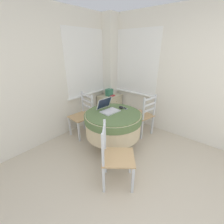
% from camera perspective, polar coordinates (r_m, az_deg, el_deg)
% --- Properties ---
extents(corner_room_shell, '(4.51, 4.51, 2.55)m').
position_cam_1_polar(corner_room_shell, '(2.89, 1.04, 12.58)').
color(corner_room_shell, white).
rests_on(corner_room_shell, ground_plane).
extents(round_dining_table, '(1.04, 1.04, 0.74)m').
position_cam_1_polar(round_dining_table, '(2.77, 0.39, -3.96)').
color(round_dining_table, '#4C3D2D').
rests_on(round_dining_table, ground_plane).
extents(laptop, '(0.36, 0.35, 0.24)m').
position_cam_1_polar(laptop, '(2.76, -1.52, 1.37)').
color(laptop, silver).
rests_on(laptop, round_dining_table).
extents(computer_mouse, '(0.06, 0.10, 0.05)m').
position_cam_1_polar(computer_mouse, '(2.88, 3.51, 1.79)').
color(computer_mouse, black).
rests_on(computer_mouse, round_dining_table).
extents(cell_phone, '(0.08, 0.12, 0.01)m').
position_cam_1_polar(cell_phone, '(2.89, 4.97, 1.42)').
color(cell_phone, '#B2B7BC').
rests_on(cell_phone, round_dining_table).
extents(dining_chair_near_back_window, '(0.47, 0.44, 0.93)m').
position_cam_1_polar(dining_chair_near_back_window, '(3.32, -11.09, -1.36)').
color(dining_chair_near_back_window, tan).
rests_on(dining_chair_near_back_window, ground_plane).
extents(dining_chair_near_right_window, '(0.49, 0.51, 0.93)m').
position_cam_1_polar(dining_chair_near_right_window, '(3.34, 11.72, -1.30)').
color(dining_chair_near_right_window, tan).
rests_on(dining_chair_near_right_window, ground_plane).
extents(dining_chair_camera_near, '(0.59, 0.59, 0.93)m').
position_cam_1_polar(dining_chair_camera_near, '(2.14, 1.09, -16.73)').
color(dining_chair_camera_near, tan).
rests_on(dining_chair_camera_near, ground_plane).
extents(corner_cabinet, '(0.55, 0.47, 0.65)m').
position_cam_1_polar(corner_cabinet, '(4.08, -0.82, 2.04)').
color(corner_cabinet, beige).
rests_on(corner_cabinet, ground_plane).
extents(storage_box, '(0.16, 0.14, 0.18)m').
position_cam_1_polar(storage_box, '(3.92, -1.05, 7.50)').
color(storage_box, '#387A5B').
rests_on(storage_box, corner_cabinet).
extents(book_on_cabinet, '(0.13, 0.22, 0.02)m').
position_cam_1_polar(book_on_cabinet, '(3.94, -0.64, 6.43)').
color(book_on_cabinet, '#BC3338').
rests_on(book_on_cabinet, corner_cabinet).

